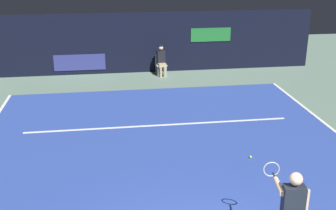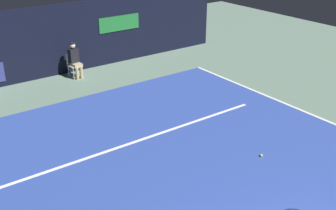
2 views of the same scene
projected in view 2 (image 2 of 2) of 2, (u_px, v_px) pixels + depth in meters
The scene contains 7 objects.
ground_plane at pixel (182, 175), 9.96m from camera, with size 31.04×31.04×0.00m, color slate.
court_surface at pixel (182, 174), 9.96m from camera, with size 10.44×11.23×0.01m, color #2D479E.
line_sideline_left at pixel (318, 117), 12.73m from camera, with size 0.10×11.23×0.01m, color white.
line_service at pixel (137, 141), 11.40m from camera, with size 8.14×0.10×0.01m, color white.
back_wall at pixel (44, 42), 15.52m from camera, with size 15.42×0.33×2.60m.
line_judge_on_chair at pixel (75, 60), 15.62m from camera, with size 0.49×0.56×1.32m.
tennis_ball at pixel (261, 155), 10.67m from camera, with size 0.07×0.07×0.07m, color #CCE033.
Camera 2 is at (-5.22, -1.99, 5.58)m, focal length 45.43 mm.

